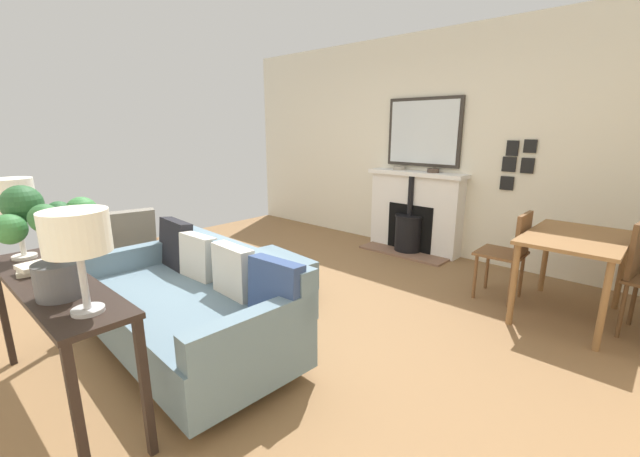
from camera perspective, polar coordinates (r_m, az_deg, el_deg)
The scene contains 17 objects.
ground_plane at distance 3.73m, azimuth -8.96°, elevation -11.27°, with size 5.44×5.97×0.01m, color olive.
wall_left at distance 5.48m, azimuth 13.66°, elevation 11.52°, with size 0.12×5.97×2.74m, color silver.
fireplace at distance 5.34m, azimuth 13.25°, elevation 1.75°, with size 0.55×1.30×1.05m.
mirror_over_mantel at distance 5.34m, azimuth 14.59°, elevation 13.20°, with size 0.04×1.00×0.85m.
mantel_bowl_near at distance 5.42m, azimuth 11.23°, elevation 8.51°, with size 0.16×0.16×0.04m.
mantel_bowl_far at distance 5.18m, azimuth 15.90°, elevation 8.02°, with size 0.15×0.15×0.05m.
sofa at distance 3.07m, azimuth -17.88°, elevation -10.33°, with size 0.98×1.87×0.83m.
ottoman at distance 3.91m, azimuth -7.43°, elevation -6.30°, with size 0.72×0.84×0.36m.
armchair_accent at distance 4.37m, azimuth -26.65°, elevation -2.17°, with size 0.78×0.72×0.84m.
console_table at distance 2.69m, azimuth -33.79°, elevation -8.24°, with size 0.35×1.54×0.77m.
table_lamp_near_end at distance 3.13m, azimuth -37.68°, elevation 3.50°, with size 0.23×0.23×0.51m.
table_lamp_far_end at distance 2.02m, azimuth -31.54°, elevation -0.77°, with size 0.27×0.27×0.47m.
potted_plant at distance 2.31m, azimuth -34.31°, elevation -0.97°, with size 0.44×0.34×0.56m.
book_stack at distance 2.85m, azimuth -35.30°, elevation -4.55°, with size 0.24×0.20×0.05m.
dining_table at distance 3.93m, azimuth 32.66°, elevation -2.29°, with size 1.05×0.71×0.72m.
dining_chair_near_fireplace at distance 4.06m, azimuth 25.65°, elevation -2.63°, with size 0.41×0.41×0.85m.
photo_gallery_row at distance 4.93m, azimuth 26.32°, elevation 8.49°, with size 0.02×0.33×0.56m.
Camera 1 is at (2.07, 2.66, 1.59)m, focal length 22.34 mm.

